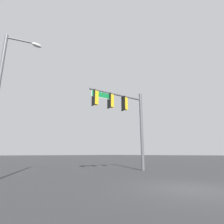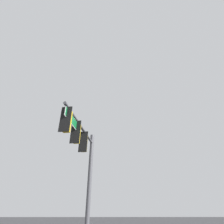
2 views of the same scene
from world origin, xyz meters
The scene contains 1 object.
signal_pole_near centered at (-3.55, -6.61, 4.79)m, with size 5.39×1.30×6.95m.
Camera 2 is at (6.76, -5.32, 1.84)m, focal length 28.00 mm.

